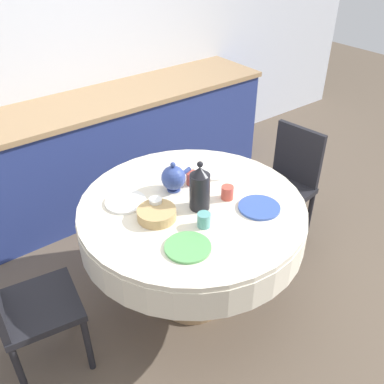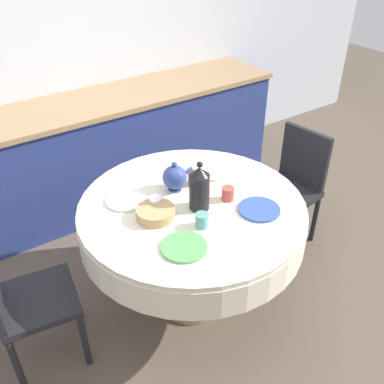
# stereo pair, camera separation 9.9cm
# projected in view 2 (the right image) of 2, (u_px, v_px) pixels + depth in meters

# --- Properties ---
(ground_plane) EXTENTS (12.00, 12.00, 0.00)m
(ground_plane) POSITION_uv_depth(u_px,v_px,m) (192.00, 298.00, 2.84)
(ground_plane) COLOR brown
(wall_back) EXTENTS (7.00, 0.05, 2.60)m
(wall_back) POSITION_uv_depth(u_px,v_px,m) (65.00, 40.00, 3.29)
(wall_back) COLOR silver
(wall_back) RESTS_ON ground_plane
(kitchen_counter) EXTENTS (3.24, 0.64, 0.91)m
(kitchen_counter) POSITION_uv_depth(u_px,v_px,m) (96.00, 154.00, 3.53)
(kitchen_counter) COLOR navy
(kitchen_counter) RESTS_ON ground_plane
(dining_table) EXTENTS (1.29, 1.29, 0.77)m
(dining_table) POSITION_uv_depth(u_px,v_px,m) (192.00, 221.00, 2.47)
(dining_table) COLOR tan
(dining_table) RESTS_ON ground_plane
(chair_left) EXTENTS (0.45, 0.45, 0.87)m
(chair_left) POSITION_uv_depth(u_px,v_px,m) (292.00, 183.00, 3.11)
(chair_left) COLOR black
(chair_left) RESTS_ON ground_plane
(chair_right) EXTENTS (0.46, 0.46, 0.87)m
(chair_right) POSITION_uv_depth(u_px,v_px,m) (20.00, 296.00, 2.21)
(chair_right) COLOR black
(chair_right) RESTS_ON ground_plane
(plate_near_left) EXTENTS (0.23, 0.23, 0.01)m
(plate_near_left) POSITION_uv_depth(u_px,v_px,m) (184.00, 247.00, 2.09)
(plate_near_left) COLOR #5BA85B
(plate_near_left) RESTS_ON dining_table
(cup_near_left) EXTENTS (0.07, 0.07, 0.08)m
(cup_near_left) POSITION_uv_depth(u_px,v_px,m) (202.00, 220.00, 2.21)
(cup_near_left) COLOR #5BA39E
(cup_near_left) RESTS_ON dining_table
(plate_near_right) EXTENTS (0.23, 0.23, 0.01)m
(plate_near_right) POSITION_uv_depth(u_px,v_px,m) (259.00, 209.00, 2.35)
(plate_near_right) COLOR #3856AD
(plate_near_right) RESTS_ON dining_table
(cup_near_right) EXTENTS (0.07, 0.07, 0.08)m
(cup_near_right) POSITION_uv_depth(u_px,v_px,m) (228.00, 194.00, 2.42)
(cup_near_right) COLOR #CC4C3D
(cup_near_right) RESTS_ON dining_table
(plate_far_left) EXTENTS (0.23, 0.23, 0.01)m
(plate_far_left) POSITION_uv_depth(u_px,v_px,m) (126.00, 200.00, 2.42)
(plate_far_left) COLOR white
(plate_far_left) RESTS_ON dining_table
(cup_far_left) EXTENTS (0.07, 0.07, 0.08)m
(cup_far_left) POSITION_uv_depth(u_px,v_px,m) (155.00, 204.00, 2.34)
(cup_far_left) COLOR white
(cup_far_left) RESTS_ON dining_table
(plate_far_right) EXTENTS (0.23, 0.23, 0.01)m
(plate_far_right) POSITION_uv_depth(u_px,v_px,m) (216.00, 171.00, 2.68)
(plate_far_right) COLOR white
(plate_far_right) RESTS_ON dining_table
(cup_far_right) EXTENTS (0.07, 0.07, 0.08)m
(cup_far_right) POSITION_uv_depth(u_px,v_px,m) (194.00, 178.00, 2.55)
(cup_far_right) COLOR #CC4C3D
(cup_far_right) RESTS_ON dining_table
(coffee_carafe) EXTENTS (0.11, 0.11, 0.29)m
(coffee_carafe) POSITION_uv_depth(u_px,v_px,m) (199.00, 188.00, 2.30)
(coffee_carafe) COLOR black
(coffee_carafe) RESTS_ON dining_table
(teapot) EXTENTS (0.20, 0.14, 0.19)m
(teapot) POSITION_uv_depth(u_px,v_px,m) (175.00, 177.00, 2.48)
(teapot) COLOR #33478E
(teapot) RESTS_ON dining_table
(bread_basket) EXTENTS (0.21, 0.21, 0.06)m
(bread_basket) POSITION_uv_depth(u_px,v_px,m) (156.00, 213.00, 2.29)
(bread_basket) COLOR tan
(bread_basket) RESTS_ON dining_table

